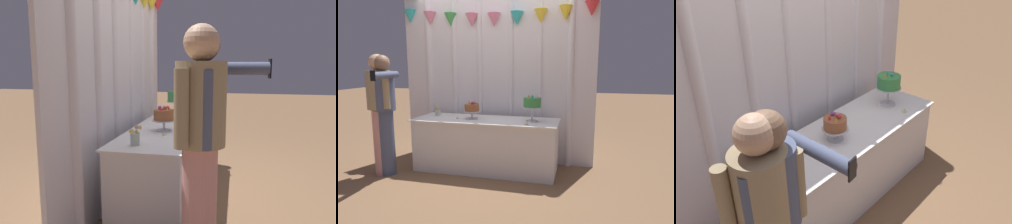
# 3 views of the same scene
# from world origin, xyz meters

# --- Properties ---
(ground_plane) EXTENTS (24.00, 24.00, 0.00)m
(ground_plane) POSITION_xyz_m (0.00, 0.00, 0.00)
(ground_plane) COLOR #846042
(draped_curtain) EXTENTS (2.97, 0.19, 2.55)m
(draped_curtain) POSITION_xyz_m (-0.03, 0.58, 1.40)
(draped_curtain) COLOR white
(draped_curtain) RESTS_ON ground_plane
(cake_table) EXTENTS (2.03, 0.68, 0.74)m
(cake_table) POSITION_xyz_m (0.00, 0.10, 0.37)
(cake_table) COLOR white
(cake_table) RESTS_ON ground_plane
(cake_display_nearleft) EXTENTS (0.24, 0.24, 0.26)m
(cake_display_nearleft) POSITION_xyz_m (-0.20, 0.09, 0.89)
(cake_display_nearleft) COLOR silver
(cake_display_nearleft) RESTS_ON cake_table
(cake_display_nearright) EXTENTS (0.26, 0.26, 0.37)m
(cake_display_nearright) POSITION_xyz_m (0.65, 0.11, 0.98)
(cake_display_nearright) COLOR silver
(cake_display_nearright) RESTS_ON cake_table
(flower_vase) EXTENTS (0.09, 0.10, 0.17)m
(flower_vase) POSITION_xyz_m (-0.78, 0.19, 0.81)
(flower_vase) COLOR #B2C1B2
(flower_vase) RESTS_ON cake_table
(tealight_far_left) EXTENTS (0.04, 0.04, 0.03)m
(tealight_far_left) POSITION_xyz_m (-0.40, 0.04, 0.75)
(tealight_far_left) COLOR beige
(tealight_far_left) RESTS_ON cake_table
(tealight_near_left) EXTENTS (0.05, 0.05, 0.04)m
(tealight_near_left) POSITION_xyz_m (0.62, -0.12, 0.75)
(tealight_near_left) COLOR beige
(tealight_near_left) RESTS_ON cake_table
(guest_girl_blue_dress) EXTENTS (0.45, 0.59, 1.62)m
(guest_girl_blue_dress) POSITION_xyz_m (-1.25, -0.41, 0.92)
(guest_girl_blue_dress) COLOR #4C5675
(guest_girl_blue_dress) RESTS_ON ground_plane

